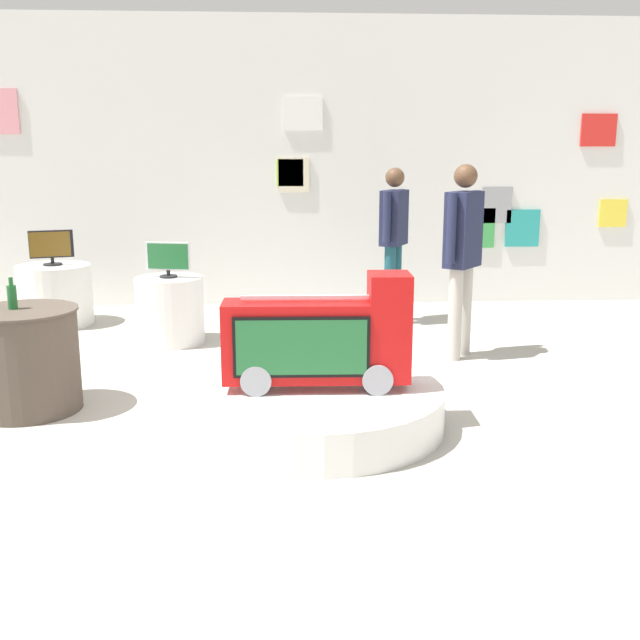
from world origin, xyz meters
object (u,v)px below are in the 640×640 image
(main_display_pedestal, at_px, (316,407))
(tv_on_center_rear, at_px, (168,258))
(tv_on_left_rear, at_px, (51,247))
(side_table_round, at_px, (26,359))
(bottle_on_side_table, at_px, (12,296))
(shopper_browsing_rear, at_px, (394,233))
(display_pedestal_center_rear, at_px, (170,310))
(novelty_firetruck_tv, at_px, (320,342))
(display_pedestal_left_rear, at_px, (55,295))
(shopper_browsing_near_truck, at_px, (463,247))

(main_display_pedestal, distance_m, tv_on_center_rear, 2.74)
(tv_on_left_rear, height_order, side_table_round, tv_on_left_rear)
(bottle_on_side_table, distance_m, shopper_browsing_rear, 4.03)
(shopper_browsing_rear, bearing_deg, display_pedestal_center_rear, -161.57)
(main_display_pedestal, xyz_separation_m, shopper_browsing_rear, (0.97, 3.08, 0.83))
(novelty_firetruck_tv, xyz_separation_m, display_pedestal_center_rear, (-1.31, 2.33, -0.27))
(display_pedestal_left_rear, bearing_deg, main_display_pedestal, -50.72)
(bottle_on_side_table, bearing_deg, main_display_pedestal, -12.15)
(display_pedestal_center_rear, xyz_separation_m, side_table_round, (-0.73, -1.89, 0.06))
(main_display_pedestal, height_order, display_pedestal_center_rear, display_pedestal_center_rear)
(main_display_pedestal, bearing_deg, tv_on_center_rear, 118.89)
(tv_on_center_rear, distance_m, side_table_round, 2.07)
(side_table_round, bearing_deg, tv_on_center_rear, 68.69)
(bottle_on_side_table, bearing_deg, side_table_round, -8.70)
(display_pedestal_left_rear, xyz_separation_m, tv_on_left_rear, (-0.00, -0.00, 0.51))
(display_pedestal_left_rear, xyz_separation_m, display_pedestal_center_rear, (1.33, -0.87, 0.00))
(tv_on_left_rear, height_order, shopper_browsing_rear, shopper_browsing_rear)
(bottle_on_side_table, bearing_deg, shopper_browsing_near_truck, 19.44)
(display_pedestal_center_rear, relative_size, shopper_browsing_rear, 0.39)
(display_pedestal_center_rear, bearing_deg, tv_on_center_rear, -78.15)
(tv_on_left_rear, distance_m, display_pedestal_center_rear, 1.67)
(side_table_round, bearing_deg, bottle_on_side_table, 171.30)
(display_pedestal_left_rear, relative_size, side_table_round, 1.02)
(novelty_firetruck_tv, relative_size, display_pedestal_center_rear, 1.89)
(side_table_round, bearing_deg, novelty_firetruck_tv, -12.31)
(novelty_firetruck_tv, xyz_separation_m, tv_on_center_rear, (-1.30, 2.33, 0.23))
(bottle_on_side_table, bearing_deg, shopper_browsing_rear, 40.82)
(bottle_on_side_table, relative_size, shopper_browsing_rear, 0.14)
(tv_on_center_rear, distance_m, bottle_on_side_table, 2.03)
(display_pedestal_center_rear, bearing_deg, tv_on_left_rear, 147.04)
(tv_on_center_rear, xyz_separation_m, side_table_round, (-0.73, -1.88, -0.45))
(novelty_firetruck_tv, relative_size, shopper_browsing_rear, 0.74)
(display_pedestal_center_rear, xyz_separation_m, bottle_on_side_table, (-0.79, -1.88, 0.50))
(display_pedestal_left_rear, bearing_deg, novelty_firetruck_tv, -50.53)
(novelty_firetruck_tv, xyz_separation_m, shopper_browsing_near_truck, (1.33, 1.66, 0.40))
(tv_on_center_rear, xyz_separation_m, bottle_on_side_table, (-0.79, -1.87, 0.00))
(novelty_firetruck_tv, height_order, side_table_round, novelty_firetruck_tv)
(display_pedestal_center_rear, distance_m, tv_on_center_rear, 0.50)
(display_pedestal_left_rear, xyz_separation_m, side_table_round, (0.59, -2.75, 0.06))
(shopper_browsing_near_truck, xyz_separation_m, shopper_browsing_rear, (-0.38, 1.42, -0.03))
(display_pedestal_left_rear, distance_m, tv_on_left_rear, 0.51)
(main_display_pedestal, relative_size, novelty_firetruck_tv, 1.38)
(display_pedestal_left_rear, height_order, bottle_on_side_table, bottle_on_side_table)
(main_display_pedestal, xyz_separation_m, novelty_firetruck_tv, (0.02, -0.01, 0.45))
(side_table_round, distance_m, bottle_on_side_table, 0.45)
(display_pedestal_left_rear, relative_size, shopper_browsing_near_truck, 0.45)
(display_pedestal_left_rear, distance_m, tv_on_center_rear, 1.67)
(tv_on_left_rear, bearing_deg, display_pedestal_center_rear, -32.96)
(main_display_pedestal, bearing_deg, display_pedestal_left_rear, 129.28)
(side_table_round, height_order, bottle_on_side_table, bottle_on_side_table)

